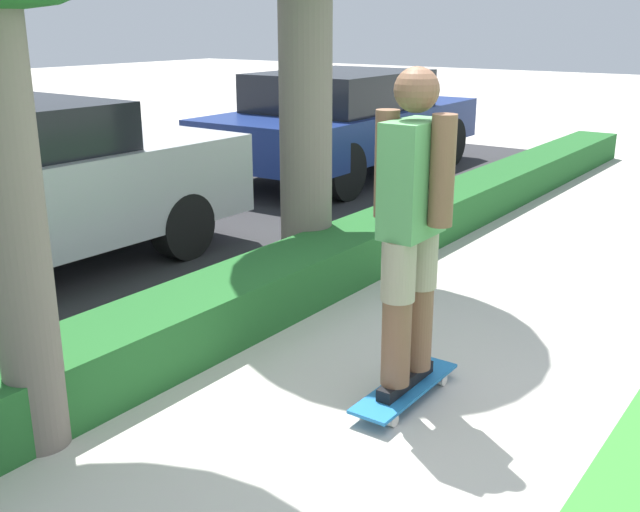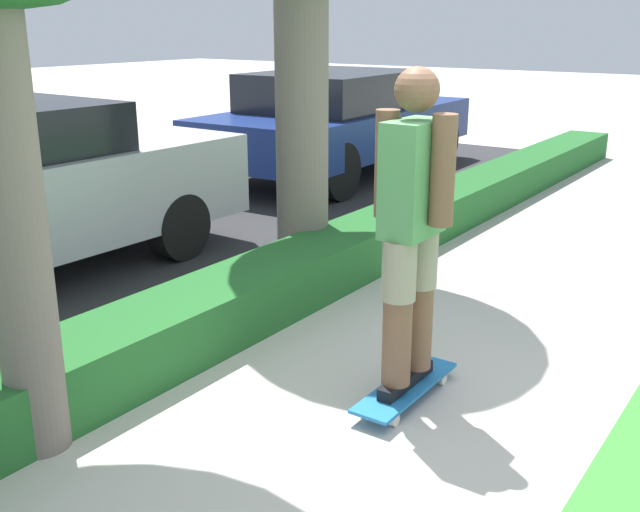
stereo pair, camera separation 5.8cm
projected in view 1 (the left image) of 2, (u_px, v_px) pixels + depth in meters
name	position (u px, v px, depth m)	size (l,w,h in m)	color
ground_plane	(399.00, 419.00, 4.14)	(60.00, 60.00, 0.00)	#BCB7AD
hedge_row	(190.00, 322.00, 4.97)	(18.43, 0.60, 0.40)	#236028
skateboard	(405.00, 388.00, 4.33)	(0.87, 0.24, 0.09)	#1E6BAD
skater_person	(412.00, 225.00, 4.04)	(0.51, 0.46, 1.80)	black
parked_car_rear	(345.00, 120.00, 10.58)	(4.69, 2.12, 1.44)	navy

